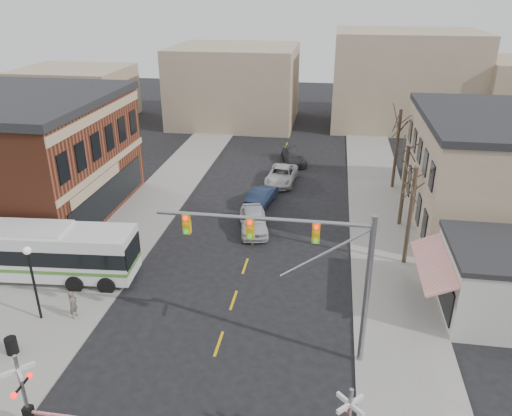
{
  "coord_description": "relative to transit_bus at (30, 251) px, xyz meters",
  "views": [
    {
      "loc": [
        5.13,
        -18.35,
        17.13
      ],
      "look_at": [
        0.45,
        11.8,
        3.5
      ],
      "focal_mm": 35.0,
      "sensor_mm": 36.0,
      "label": 1
    }
  ],
  "objects": [
    {
      "name": "car_b",
      "position": [
        12.73,
        13.94,
        -1.17
      ],
      "size": [
        2.4,
        4.75,
        1.49
      ],
      "primitive_type": "imported",
      "rotation": [
        0.0,
        0.0,
        2.95
      ],
      "color": "#18243C",
      "rests_on": "ground"
    },
    {
      "name": "pedestrian_near",
      "position": [
        4.66,
        -3.69,
        -0.98
      ],
      "size": [
        0.5,
        0.66,
        1.64
      ],
      "primitive_type": "imported",
      "rotation": [
        0.0,
        0.0,
        1.38
      ],
      "color": "#5E534B",
      "rests_on": "sidewalk_west"
    },
    {
      "name": "ground",
      "position": [
        13.12,
        -6.59,
        -1.92
      ],
      "size": [
        160.0,
        160.0,
        0.0
      ],
      "primitive_type": "plane",
      "color": "black",
      "rests_on": "ground"
    },
    {
      "name": "sidewalk_west",
      "position": [
        3.62,
        13.41,
        -1.86
      ],
      "size": [
        5.0,
        60.0,
        0.12
      ],
      "primitive_type": "cube",
      "color": "gray",
      "rests_on": "ground"
    },
    {
      "name": "pedestrian_far",
      "position": [
        1.62,
        1.64,
        -0.99
      ],
      "size": [
        1.0,
        0.98,
        1.63
      ],
      "primitive_type": "imported",
      "rotation": [
        0.0,
        0.0,
        0.71
      ],
      "color": "#2D2E4F",
      "rests_on": "sidewalk_west"
    },
    {
      "name": "car_d",
      "position": [
        14.49,
        25.04,
        -1.25
      ],
      "size": [
        3.42,
        5.01,
        1.35
      ],
      "primitive_type": "imported",
      "rotation": [
        0.0,
        0.0,
        0.37
      ],
      "color": "#38383C",
      "rests_on": "ground"
    },
    {
      "name": "tree_east_c",
      "position": [
        24.12,
        19.41,
        1.8
      ],
      "size": [
        0.28,
        0.28,
        7.2
      ],
      "color": "#382B21",
      "rests_on": "sidewalk_east"
    },
    {
      "name": "sidewalk_east",
      "position": [
        22.62,
        13.41,
        -1.86
      ],
      "size": [
        5.0,
        60.0,
        0.12
      ],
      "primitive_type": "cube",
      "color": "gray",
      "rests_on": "ground"
    },
    {
      "name": "car_c",
      "position": [
        13.84,
        19.14,
        -1.16
      ],
      "size": [
        2.9,
        5.64,
        1.52
      ],
      "primitive_type": "imported",
      "rotation": [
        0.0,
        0.0,
        -0.07
      ],
      "color": "#BBBBBB",
      "rests_on": "ground"
    },
    {
      "name": "tree_east_a",
      "position": [
        23.62,
        5.41,
        1.57
      ],
      "size": [
        0.28,
        0.28,
        6.75
      ],
      "color": "#382B21",
      "rests_on": "sidewalk_east"
    },
    {
      "name": "tree_east_b",
      "position": [
        23.92,
        11.41,
        1.35
      ],
      "size": [
        0.28,
        0.28,
        6.3
      ],
      "color": "#382B21",
      "rests_on": "sidewalk_east"
    },
    {
      "name": "rr_crossing_west",
      "position": [
        7.05,
        -11.25,
        0.05
      ],
      "size": [
        5.6,
        1.36,
        4.0
      ],
      "color": "gray",
      "rests_on": "ground"
    },
    {
      "name": "street_lamp",
      "position": [
        2.83,
        -4.08,
        1.41
      ],
      "size": [
        0.44,
        0.44,
        4.52
      ],
      "color": "black",
      "rests_on": "sidewalk_west"
    },
    {
      "name": "trash_bin",
      "position": [
        2.99,
        -6.99,
        -1.36
      ],
      "size": [
        0.6,
        0.6,
        0.89
      ],
      "primitive_type": "cylinder",
      "color": "black",
      "rests_on": "sidewalk_west"
    },
    {
      "name": "traffic_signal_mast",
      "position": [
        17.59,
        -4.78,
        3.82
      ],
      "size": [
        10.04,
        0.3,
        8.0
      ],
      "color": "gray",
      "rests_on": "ground"
    },
    {
      "name": "transit_bus",
      "position": [
        0.0,
        0.0,
        0.0
      ],
      "size": [
        13.45,
        3.9,
        3.42
      ],
      "color": "silver",
      "rests_on": "ground"
    },
    {
      "name": "car_a",
      "position": [
        12.82,
        8.74,
        -1.06
      ],
      "size": [
        3.07,
        5.35,
        1.71
      ],
      "primitive_type": "imported",
      "rotation": [
        0.0,
        0.0,
        0.22
      ],
      "color": "#BDBCC1",
      "rests_on": "ground"
    }
  ]
}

